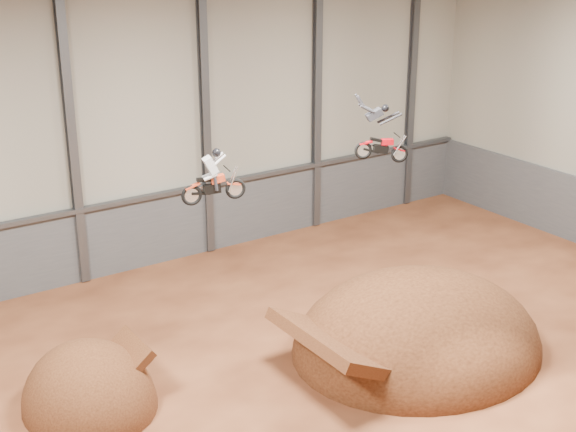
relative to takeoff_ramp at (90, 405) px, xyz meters
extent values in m
plane|color=#542816|center=(6.92, -4.75, 0.00)|extent=(40.00, 40.00, 0.00)
cube|color=#9D9A8B|center=(6.92, 10.25, 7.00)|extent=(40.00, 0.10, 14.00)
cube|color=#505257|center=(6.92, 10.15, 1.75)|extent=(39.80, 0.18, 3.50)
cube|color=#47494F|center=(6.92, 10.00, 3.55)|extent=(39.80, 0.35, 0.20)
cube|color=#47494F|center=(3.59, 10.05, 7.00)|extent=(0.40, 0.36, 13.90)
cube|color=#47494F|center=(10.25, 10.05, 7.00)|extent=(0.40, 0.36, 13.90)
cube|color=#47494F|center=(16.92, 10.05, 7.00)|extent=(0.40, 0.36, 13.90)
cube|color=#47494F|center=(23.59, 10.05, 7.00)|extent=(0.40, 0.36, 13.90)
ellipsoid|color=#391B0E|center=(0.00, 0.00, 0.00)|extent=(4.55, 5.25, 4.55)
ellipsoid|color=#391B0E|center=(12.17, -3.39, 0.00)|extent=(10.25, 9.07, 5.92)
camera|label=1|loc=(-7.66, -23.72, 15.77)|focal=50.00mm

